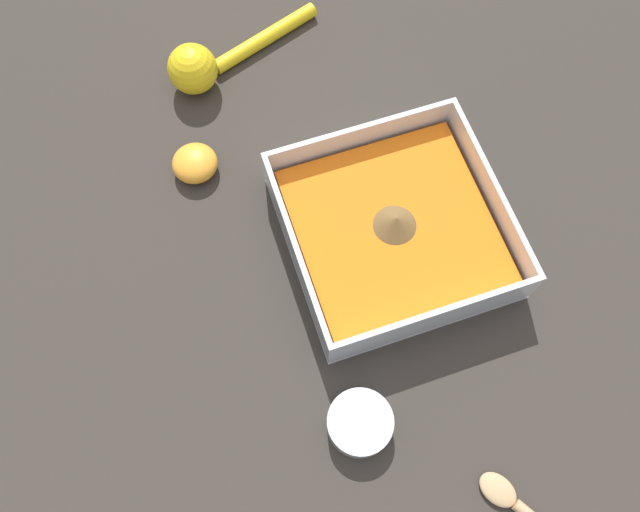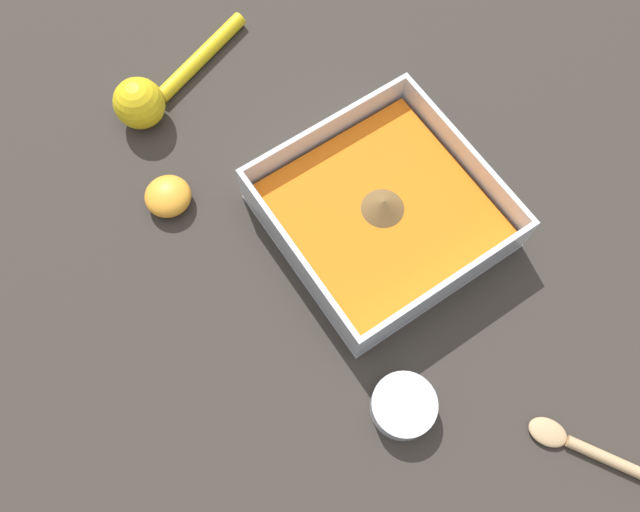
{
  "view_description": "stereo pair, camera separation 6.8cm",
  "coord_description": "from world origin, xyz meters",
  "px_view_note": "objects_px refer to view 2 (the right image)",
  "views": [
    {
      "loc": [
        0.22,
        -0.15,
        0.66
      ],
      "look_at": [
        -0.02,
        -0.07,
        0.03
      ],
      "focal_mm": 35.0,
      "sensor_mm": 36.0,
      "label": 1
    },
    {
      "loc": [
        0.19,
        -0.21,
        0.66
      ],
      "look_at": [
        -0.02,
        -0.07,
        0.03
      ],
      "focal_mm": 35.0,
      "sensor_mm": 36.0,
      "label": 2
    }
  ],
  "objects_px": {
    "square_dish": "(381,214)",
    "spice_bowl": "(403,406)",
    "lemon_half": "(168,196)",
    "lemon_squeezer": "(152,94)",
    "wooden_spoon": "(624,466)"
  },
  "relations": [
    {
      "from": "lemon_squeezer",
      "to": "wooden_spoon",
      "type": "xyz_separation_m",
      "value": [
        0.64,
        0.18,
        -0.02
      ]
    },
    {
      "from": "lemon_squeezer",
      "to": "wooden_spoon",
      "type": "relative_size",
      "value": 1.05
    },
    {
      "from": "spice_bowl",
      "to": "lemon_half",
      "type": "distance_m",
      "value": 0.36
    },
    {
      "from": "lemon_squeezer",
      "to": "lemon_half",
      "type": "height_order",
      "value": "lemon_squeezer"
    },
    {
      "from": "square_dish",
      "to": "wooden_spoon",
      "type": "bearing_deg",
      "value": 6.72
    },
    {
      "from": "spice_bowl",
      "to": "lemon_squeezer",
      "type": "distance_m",
      "value": 0.48
    },
    {
      "from": "lemon_half",
      "to": "lemon_squeezer",
      "type": "bearing_deg",
      "value": 158.42
    },
    {
      "from": "lemon_squeezer",
      "to": "wooden_spoon",
      "type": "bearing_deg",
      "value": 86.43
    },
    {
      "from": "square_dish",
      "to": "lemon_squeezer",
      "type": "height_order",
      "value": "square_dish"
    },
    {
      "from": "spice_bowl",
      "to": "wooden_spoon",
      "type": "bearing_deg",
      "value": 41.24
    },
    {
      "from": "spice_bowl",
      "to": "square_dish",
      "type": "bearing_deg",
      "value": 150.06
    },
    {
      "from": "square_dish",
      "to": "wooden_spoon",
      "type": "height_order",
      "value": "square_dish"
    },
    {
      "from": "spice_bowl",
      "to": "lemon_squeezer",
      "type": "relative_size",
      "value": 0.32
    },
    {
      "from": "square_dish",
      "to": "spice_bowl",
      "type": "bearing_deg",
      "value": -29.94
    },
    {
      "from": "lemon_squeezer",
      "to": "lemon_half",
      "type": "xyz_separation_m",
      "value": [
        0.13,
        -0.05,
        -0.01
      ]
    }
  ]
}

